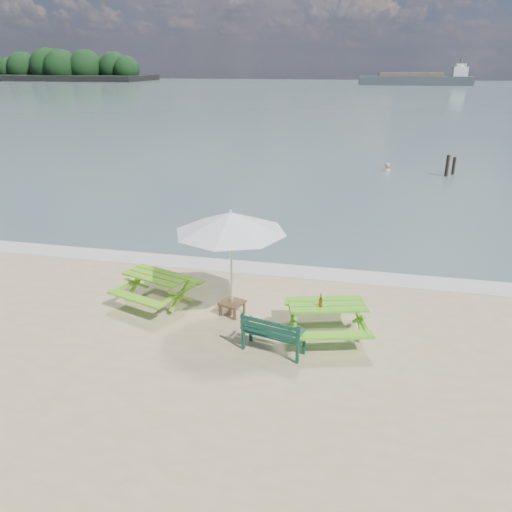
% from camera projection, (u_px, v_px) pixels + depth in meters
% --- Properties ---
extents(sea, '(300.00, 300.00, 0.00)m').
position_uv_depth(sea, '(361.00, 95.00, 86.74)').
color(sea, slate).
rests_on(sea, ground).
extents(foam_strip, '(22.00, 0.90, 0.01)m').
position_uv_depth(foam_strip, '(289.00, 271.00, 13.59)').
color(foam_strip, silver).
rests_on(foam_strip, ground).
extents(island_headland, '(90.00, 22.00, 7.60)m').
position_uv_depth(island_headland, '(12.00, 69.00, 157.74)').
color(island_headland, black).
rests_on(island_headland, ground).
extents(picnic_table_left, '(2.00, 2.11, 0.73)m').
position_uv_depth(picnic_table_left, '(158.00, 289.00, 11.66)').
color(picnic_table_left, '#6DBB1C').
rests_on(picnic_table_left, ground).
extents(picnic_table_right, '(1.96, 2.09, 0.75)m').
position_uv_depth(picnic_table_right, '(326.00, 320.00, 10.25)').
color(picnic_table_right, '#59BA1C').
rests_on(picnic_table_right, ground).
extents(park_bench, '(1.29, 0.69, 0.76)m').
position_uv_depth(park_bench, '(273.00, 341.00, 9.73)').
color(park_bench, '#0D3A2B').
rests_on(park_bench, ground).
extents(side_table, '(0.61, 0.61, 0.31)m').
position_uv_depth(side_table, '(232.00, 308.00, 11.20)').
color(side_table, brown).
rests_on(side_table, ground).
extents(patio_umbrella, '(3.07, 3.07, 2.40)m').
position_uv_depth(patio_umbrella, '(230.00, 222.00, 10.47)').
color(patio_umbrella, silver).
rests_on(patio_umbrella, ground).
extents(beer_bottle, '(0.07, 0.07, 0.27)m').
position_uv_depth(beer_bottle, '(321.00, 302.00, 9.96)').
color(beer_bottle, '#9A5B16').
rests_on(beer_bottle, picnic_table_right).
extents(swimmer, '(0.64, 0.50, 1.55)m').
position_uv_depth(swimmer, '(386.00, 177.00, 26.04)').
color(swimmer, tan).
rests_on(swimmer, ground).
extents(mooring_pilings, '(0.57, 0.77, 1.27)m').
position_uv_depth(mooring_pilings, '(450.00, 168.00, 24.87)').
color(mooring_pilings, black).
rests_on(mooring_pilings, ground).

